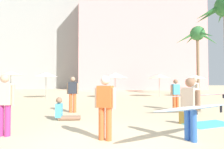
# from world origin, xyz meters

# --- Properties ---
(ground) EXTENTS (120.00, 120.00, 0.00)m
(ground) POSITION_xyz_m (0.00, 0.00, 0.00)
(ground) COLOR beige
(hotel_pink) EXTENTS (22.09, 11.86, 17.15)m
(hotel_pink) POSITION_xyz_m (8.29, 33.76, 8.57)
(hotel_pink) COLOR pink
(hotel_pink) RESTS_ON ground
(hotel_tower_gray) EXTENTS (19.64, 8.22, 27.69)m
(hotel_tower_gray) POSITION_xyz_m (-12.45, 38.12, 13.85)
(hotel_tower_gray) COLOR #A8A8A3
(hotel_tower_gray) RESTS_ON ground
(palm_tree_center) EXTENTS (4.99, 5.26, 7.43)m
(palm_tree_center) POSITION_xyz_m (10.88, 15.66, 6.21)
(palm_tree_center) COLOR #896B4C
(palm_tree_center) RESTS_ON ground
(cafe_umbrella_0) EXTENTS (2.45, 2.45, 2.30)m
(cafe_umbrella_0) POSITION_xyz_m (1.69, 13.36, 2.04)
(cafe_umbrella_0) COLOR gray
(cafe_umbrella_0) RESTS_ON ground
(cafe_umbrella_1) EXTENTS (2.10, 2.10, 2.31)m
(cafe_umbrella_1) POSITION_xyz_m (-4.49, 13.42, 2.10)
(cafe_umbrella_1) COLOR gray
(cafe_umbrella_1) RESTS_ON ground
(cafe_umbrella_2) EXTENTS (2.09, 2.09, 2.40)m
(cafe_umbrella_2) POSITION_xyz_m (-7.63, 13.73, 2.22)
(cafe_umbrella_2) COLOR gray
(cafe_umbrella_2) RESTS_ON ground
(cafe_umbrella_3) EXTENTS (2.28, 2.28, 2.20)m
(cafe_umbrella_3) POSITION_xyz_m (6.08, 14.08, 1.99)
(cafe_umbrella_3) COLOR gray
(cafe_umbrella_3) RESTS_ON ground
(cafe_umbrella_4) EXTENTS (2.11, 2.11, 2.14)m
(cafe_umbrella_4) POSITION_xyz_m (9.70, 14.11, 1.94)
(cafe_umbrella_4) COLOR gray
(cafe_umbrella_4) RESTS_ON ground
(beach_towel) EXTENTS (1.96, 1.42, 0.01)m
(beach_towel) POSITION_xyz_m (3.85, 1.98, 0.01)
(beach_towel) COLOR #4CC6D6
(beach_towel) RESTS_ON ground
(backpack) EXTENTS (0.35, 0.32, 0.42)m
(backpack) POSITION_xyz_m (2.99, 2.17, 0.20)
(backpack) COLOR brown
(backpack) RESTS_ON ground
(person_near_left) EXTENTS (3.15, 0.86, 1.71)m
(person_near_left) POSITION_xyz_m (4.45, 3.98, 0.92)
(person_near_left) COLOR #3D3D42
(person_near_left) RESTS_ON ground
(person_mid_center) EXTENTS (2.75, 1.77, 1.63)m
(person_mid_center) POSITION_xyz_m (2.25, 0.00, 0.89)
(person_mid_center) COLOR blue
(person_mid_center) RESTS_ON ground
(person_mid_left) EXTENTS (0.96, 0.41, 0.90)m
(person_mid_left) POSITION_xyz_m (-1.44, 3.23, 0.31)
(person_mid_left) COLOR #936B51
(person_mid_left) RESTS_ON ground
(person_far_left) EXTENTS (0.61, 0.28, 1.74)m
(person_far_left) POSITION_xyz_m (-2.75, 1.05, 0.95)
(person_far_left) COLOR #B7337F
(person_far_left) RESTS_ON ground
(person_near_right) EXTENTS (0.58, 0.38, 1.68)m
(person_near_right) POSITION_xyz_m (0.06, 0.41, 0.92)
(person_near_right) COLOR orange
(person_near_right) RESTS_ON ground
(person_far_right) EXTENTS (0.61, 0.31, 1.75)m
(person_far_right) POSITION_xyz_m (-1.27, 5.09, 0.96)
(person_far_right) COLOR orange
(person_far_right) RESTS_ON ground
(person_mid_right) EXTENTS (0.61, 0.31, 1.63)m
(person_mid_right) POSITION_xyz_m (4.10, 5.49, 0.89)
(person_mid_right) COLOR orange
(person_mid_right) RESTS_ON ground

